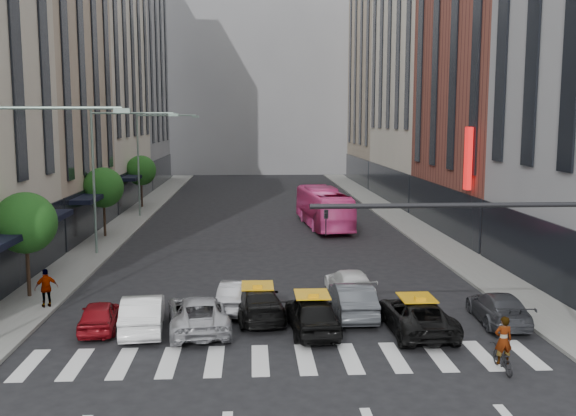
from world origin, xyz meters
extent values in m
plane|color=black|center=(0.00, 0.00, 0.00)|extent=(160.00, 160.00, 0.00)
cube|color=slate|center=(-11.50, 30.00, 0.07)|extent=(3.00, 96.00, 0.15)
cube|color=slate|center=(11.50, 30.00, 0.07)|extent=(3.00, 96.00, 0.15)
cube|color=tan|center=(-17.00, 28.00, 12.00)|extent=(8.00, 16.00, 24.00)
cube|color=beige|center=(-17.00, 46.00, 18.00)|extent=(8.00, 20.00, 36.00)
cube|color=gray|center=(-17.00, 65.00, 15.00)|extent=(8.00, 18.00, 30.00)
cube|color=brown|center=(17.00, 27.00, 13.00)|extent=(8.00, 18.00, 26.00)
cube|color=beige|center=(17.00, 46.00, 20.00)|extent=(8.00, 20.00, 40.00)
cube|color=tan|center=(17.00, 65.00, 14.00)|extent=(8.00, 18.00, 28.00)
cube|color=gray|center=(0.00, 85.00, 18.00)|extent=(30.00, 10.00, 36.00)
cylinder|color=black|center=(-11.80, 10.00, 1.72)|extent=(0.18, 0.18, 3.15)
sphere|color=#123F14|center=(-11.80, 10.00, 3.66)|extent=(2.88, 2.88, 2.88)
cylinder|color=black|center=(-11.80, 26.00, 1.72)|extent=(0.18, 0.18, 3.15)
sphere|color=#123F14|center=(-11.80, 26.00, 3.66)|extent=(2.88, 2.88, 2.88)
cylinder|color=black|center=(-11.80, 42.00, 1.72)|extent=(0.18, 0.18, 3.15)
sphere|color=#123F14|center=(-11.80, 42.00, 3.66)|extent=(2.88, 2.88, 2.88)
cylinder|color=gray|center=(-8.50, 4.00, 8.85)|extent=(5.00, 0.12, 0.12)
cube|color=gray|center=(-6.00, 4.00, 8.75)|extent=(0.60, 0.25, 0.18)
cylinder|color=gray|center=(-11.00, 20.00, 4.65)|extent=(0.16, 0.16, 9.00)
cylinder|color=gray|center=(-8.50, 20.00, 8.85)|extent=(5.00, 0.12, 0.12)
cube|color=gray|center=(-6.00, 20.00, 8.75)|extent=(0.60, 0.25, 0.18)
cylinder|color=gray|center=(-11.00, 36.00, 4.65)|extent=(0.16, 0.16, 9.00)
cylinder|color=gray|center=(-8.50, 36.00, 8.85)|extent=(5.00, 0.12, 0.12)
cube|color=gray|center=(-6.00, 36.00, 8.75)|extent=(0.60, 0.25, 0.18)
cylinder|color=black|center=(5.50, -1.00, 5.80)|extent=(10.00, 0.16, 0.16)
imported|color=black|center=(1.00, -1.00, 5.30)|extent=(0.13, 0.16, 0.80)
cube|color=red|center=(12.60, 20.00, 6.00)|extent=(0.30, 0.70, 4.00)
imported|color=maroon|center=(-7.40, 5.15, 0.61)|extent=(1.77, 3.71, 1.23)
imported|color=white|center=(-5.64, 4.96, 0.74)|extent=(2.01, 4.64, 1.49)
imported|color=#A6A7AC|center=(-3.44, 4.97, 0.70)|extent=(2.98, 5.33, 1.41)
imported|color=black|center=(-1.03, 6.38, 0.70)|extent=(2.59, 5.07, 1.41)
imported|color=black|center=(1.11, 4.41, 0.77)|extent=(2.16, 4.63, 1.53)
imported|color=#474A4F|center=(3.06, 6.41, 0.75)|extent=(1.60, 4.55, 1.50)
imported|color=black|center=(5.26, 4.16, 0.70)|extent=(2.44, 5.09, 1.40)
imported|color=#37393E|center=(9.00, 5.16, 0.65)|extent=(2.11, 4.57, 1.29)
imported|color=#A9A9AE|center=(-1.88, 7.63, 0.69)|extent=(1.93, 4.35, 1.39)
imported|color=silver|center=(3.43, 9.57, 0.66)|extent=(2.13, 4.64, 1.31)
imported|color=#EE4696|center=(4.47, 29.82, 1.54)|extent=(3.56, 11.26, 3.08)
imported|color=black|center=(7.15, 0.06, 0.43)|extent=(0.58, 1.65, 0.87)
imported|color=gray|center=(7.15, 0.06, 1.69)|extent=(0.60, 0.40, 1.65)
imported|color=gray|center=(-10.40, 8.12, 1.01)|extent=(1.09, 0.85, 1.73)
camera|label=1|loc=(-1.29, -20.20, 8.38)|focal=40.00mm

